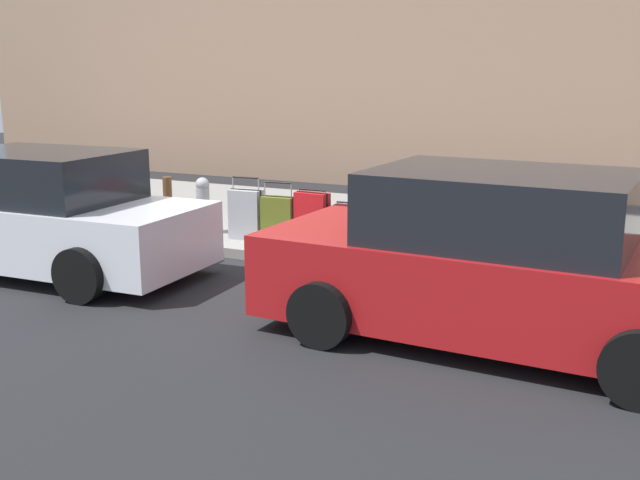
{
  "coord_description": "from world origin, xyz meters",
  "views": [
    {
      "loc": [
        -5.49,
        8.58,
        2.57
      ],
      "look_at": [
        -1.57,
        0.47,
        0.52
      ],
      "focal_mm": 42.23,
      "sensor_mm": 36.0,
      "label": 1
    }
  ],
  "objects_px": {
    "suitcase_olive_0": "(520,237)",
    "suitcase_teal_4": "(377,229)",
    "suitcase_red_6": "(312,219)",
    "suitcase_black_3": "(410,233)",
    "suitcase_silver_1": "(480,240)",
    "suitcase_olive_7": "(278,219)",
    "suitcase_maroon_5": "(347,226)",
    "fire_hydrant": "(203,204)",
    "bollard_post": "(168,204)",
    "parked_car_red_0": "(498,263)",
    "suitcase_silver_8": "(246,214)",
    "parked_car_white_1": "(42,216)",
    "suitcase_navy_2": "(445,231)"
  },
  "relations": [
    {
      "from": "suitcase_black_3",
      "to": "bollard_post",
      "type": "distance_m",
      "value": 3.82
    },
    {
      "from": "bollard_post",
      "to": "parked_car_red_0",
      "type": "relative_size",
      "value": 0.18
    },
    {
      "from": "suitcase_red_6",
      "to": "parked_car_red_0",
      "type": "bearing_deg",
      "value": 143.66
    },
    {
      "from": "suitcase_silver_1",
      "to": "suitcase_silver_8",
      "type": "distance_m",
      "value": 3.43
    },
    {
      "from": "suitcase_black_3",
      "to": "suitcase_silver_8",
      "type": "height_order",
      "value": "suitcase_silver_8"
    },
    {
      "from": "suitcase_red_6",
      "to": "suitcase_black_3",
      "type": "bearing_deg",
      "value": -175.32
    },
    {
      "from": "fire_hydrant",
      "to": "suitcase_maroon_5",
      "type": "bearing_deg",
      "value": -178.51
    },
    {
      "from": "fire_hydrant",
      "to": "parked_car_red_0",
      "type": "xyz_separation_m",
      "value": [
        -4.98,
        2.34,
        0.19
      ]
    },
    {
      "from": "suitcase_maroon_5",
      "to": "suitcase_black_3",
      "type": "bearing_deg",
      "value": 179.88
    },
    {
      "from": "suitcase_maroon_5",
      "to": "fire_hydrant",
      "type": "distance_m",
      "value": 2.35
    },
    {
      "from": "suitcase_olive_7",
      "to": "suitcase_black_3",
      "type": "bearing_deg",
      "value": -176.21
    },
    {
      "from": "suitcase_olive_0",
      "to": "suitcase_olive_7",
      "type": "bearing_deg",
      "value": 2.07
    },
    {
      "from": "suitcase_olive_0",
      "to": "suitcase_maroon_5",
      "type": "bearing_deg",
      "value": -0.19
    },
    {
      "from": "suitcase_silver_1",
      "to": "suitcase_olive_7",
      "type": "height_order",
      "value": "suitcase_olive_7"
    },
    {
      "from": "suitcase_black_3",
      "to": "suitcase_silver_1",
      "type": "bearing_deg",
      "value": 175.49
    },
    {
      "from": "suitcase_silver_8",
      "to": "suitcase_maroon_5",
      "type": "bearing_deg",
      "value": -174.95
    },
    {
      "from": "fire_hydrant",
      "to": "bollard_post",
      "type": "bearing_deg",
      "value": 15.59
    },
    {
      "from": "suitcase_silver_1",
      "to": "parked_car_red_0",
      "type": "relative_size",
      "value": 0.18
    },
    {
      "from": "suitcase_olive_7",
      "to": "parked_car_red_0",
      "type": "xyz_separation_m",
      "value": [
        -3.64,
        2.27,
        0.3
      ]
    },
    {
      "from": "fire_hydrant",
      "to": "parked_car_red_0",
      "type": "height_order",
      "value": "parked_car_red_0"
    },
    {
      "from": "suitcase_red_6",
      "to": "suitcase_olive_7",
      "type": "distance_m",
      "value": 0.54
    },
    {
      "from": "suitcase_olive_0",
      "to": "suitcase_silver_8",
      "type": "relative_size",
      "value": 1.05
    },
    {
      "from": "suitcase_maroon_5",
      "to": "suitcase_red_6",
      "type": "xyz_separation_m",
      "value": [
        0.48,
        0.12,
        0.08
      ]
    },
    {
      "from": "suitcase_olive_0",
      "to": "suitcase_red_6",
      "type": "distance_m",
      "value": 2.85
    },
    {
      "from": "suitcase_olive_0",
      "to": "suitcase_olive_7",
      "type": "distance_m",
      "value": 3.39
    },
    {
      "from": "suitcase_silver_1",
      "to": "suitcase_red_6",
      "type": "bearing_deg",
      "value": 0.94
    },
    {
      "from": "suitcase_navy_2",
      "to": "parked_car_red_0",
      "type": "xyz_separation_m",
      "value": [
        -1.23,
        2.4,
        0.26
      ]
    },
    {
      "from": "suitcase_silver_8",
      "to": "parked_car_red_0",
      "type": "bearing_deg",
      "value": 151.47
    },
    {
      "from": "suitcase_teal_4",
      "to": "suitcase_black_3",
      "type": "bearing_deg",
      "value": -179.43
    },
    {
      "from": "suitcase_maroon_5",
      "to": "suitcase_olive_7",
      "type": "xyz_separation_m",
      "value": [
        1.01,
        0.13,
        0.03
      ]
    },
    {
      "from": "suitcase_teal_4",
      "to": "suitcase_silver_8",
      "type": "xyz_separation_m",
      "value": [
        1.99,
        0.13,
        0.06
      ]
    },
    {
      "from": "suitcase_teal_4",
      "to": "suitcase_navy_2",
      "type": "bearing_deg",
      "value": -179.5
    },
    {
      "from": "suitcase_olive_0",
      "to": "parked_car_white_1",
      "type": "height_order",
      "value": "parked_car_white_1"
    },
    {
      "from": "suitcase_red_6",
      "to": "fire_hydrant",
      "type": "relative_size",
      "value": 0.96
    },
    {
      "from": "suitcase_olive_0",
      "to": "suitcase_teal_4",
      "type": "relative_size",
      "value": 1.45
    },
    {
      "from": "bollard_post",
      "to": "parked_car_white_1",
      "type": "distance_m",
      "value": 2.22
    },
    {
      "from": "suitcase_olive_0",
      "to": "suitcase_navy_2",
      "type": "xyz_separation_m",
      "value": [
        0.97,
        -0.01,
        -0.01
      ]
    },
    {
      "from": "suitcase_black_3",
      "to": "parked_car_white_1",
      "type": "xyz_separation_m",
      "value": [
        4.14,
        2.4,
        0.3
      ]
    },
    {
      "from": "suitcase_red_6",
      "to": "fire_hydrant",
      "type": "height_order",
      "value": "fire_hydrant"
    },
    {
      "from": "suitcase_black_3",
      "to": "suitcase_maroon_5",
      "type": "bearing_deg",
      "value": -0.12
    },
    {
      "from": "suitcase_silver_8",
      "to": "suitcase_olive_7",
      "type": "bearing_deg",
      "value": -179.38
    },
    {
      "from": "suitcase_teal_4",
      "to": "suitcase_red_6",
      "type": "height_order",
      "value": "suitcase_red_6"
    },
    {
      "from": "suitcase_silver_8",
      "to": "fire_hydrant",
      "type": "distance_m",
      "value": 0.81
    },
    {
      "from": "suitcase_maroon_5",
      "to": "parked_car_white_1",
      "type": "relative_size",
      "value": 0.15
    },
    {
      "from": "suitcase_black_3",
      "to": "parked_car_red_0",
      "type": "bearing_deg",
      "value": 125.3
    },
    {
      "from": "suitcase_silver_1",
      "to": "suitcase_olive_7",
      "type": "distance_m",
      "value": 2.91
    },
    {
      "from": "suitcase_silver_1",
      "to": "parked_car_white_1",
      "type": "relative_size",
      "value": 0.19
    },
    {
      "from": "suitcase_teal_4",
      "to": "bollard_post",
      "type": "bearing_deg",
      "value": 3.5
    },
    {
      "from": "suitcase_red_6",
      "to": "fire_hydrant",
      "type": "bearing_deg",
      "value": -1.72
    },
    {
      "from": "bollard_post",
      "to": "parked_car_red_0",
      "type": "bearing_deg",
      "value": 158.31
    }
  ]
}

